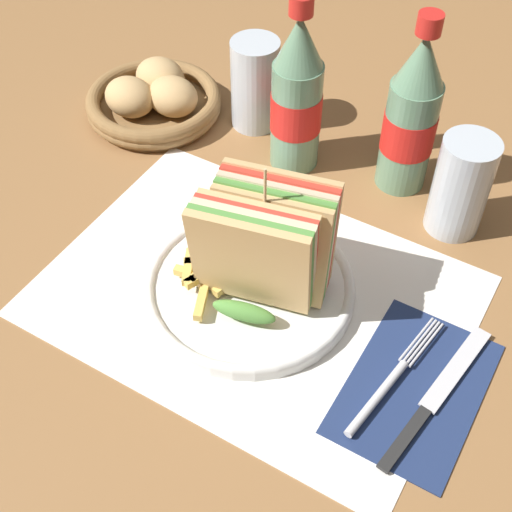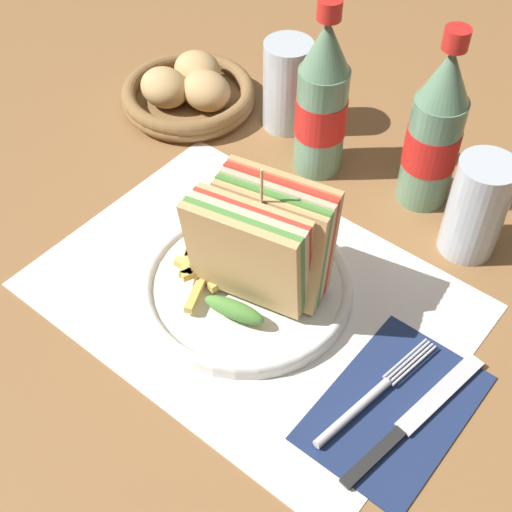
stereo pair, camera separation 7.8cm
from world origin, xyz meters
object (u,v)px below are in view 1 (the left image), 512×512
at_px(glass_far, 255,84).
at_px(bread_basket, 154,100).
at_px(glass_near, 459,192).
at_px(coke_bottle_far, 411,117).
at_px(knife, 435,397).
at_px(plate_main, 247,286).
at_px(coke_bottle_near, 297,97).
at_px(club_sandwich, 264,246).
at_px(fork, 387,386).

relative_size(glass_far, bread_basket, 0.67).
distance_m(glass_near, bread_basket, 0.44).
distance_m(coke_bottle_far, bread_basket, 0.37).
bearing_deg(knife, bread_basket, 163.31).
height_order(plate_main, glass_far, glass_far).
xyz_separation_m(coke_bottle_far, bread_basket, (-0.36, -0.04, -0.08)).
distance_m(coke_bottle_near, coke_bottle_far, 0.14).
bearing_deg(club_sandwich, knife, -8.05).
bearing_deg(knife, plate_main, -177.73).
xyz_separation_m(plate_main, glass_far, (-0.15, 0.27, 0.05)).
distance_m(plate_main, coke_bottle_far, 0.28).
relative_size(plate_main, glass_far, 1.86).
height_order(glass_near, bread_basket, glass_near).
relative_size(club_sandwich, knife, 0.83).
bearing_deg(bread_basket, coke_bottle_far, 6.99).
bearing_deg(club_sandwich, glass_far, 122.30).
bearing_deg(glass_near, club_sandwich, -123.62).
bearing_deg(club_sandwich, coke_bottle_near, 110.30).
bearing_deg(glass_near, bread_basket, -179.89).
bearing_deg(coke_bottle_far, plate_main, -105.84).
distance_m(knife, coke_bottle_near, 0.40).
xyz_separation_m(coke_bottle_near, glass_near, (0.22, -0.01, -0.05)).
bearing_deg(knife, club_sandwich, -179.62).
xyz_separation_m(fork, bread_basket, (-0.47, 0.25, 0.01)).
xyz_separation_m(coke_bottle_far, glass_near, (0.09, -0.04, -0.05)).
relative_size(knife, coke_bottle_far, 0.86).
xyz_separation_m(fork, coke_bottle_near, (-0.25, 0.26, 0.09)).
xyz_separation_m(coke_bottle_near, glass_far, (-0.09, 0.05, -0.04)).
height_order(knife, glass_near, glass_near).
bearing_deg(plate_main, coke_bottle_near, 105.63).
relative_size(glass_near, bread_basket, 0.67).
bearing_deg(coke_bottle_near, glass_near, -2.23).
height_order(club_sandwich, coke_bottle_near, coke_bottle_near).
height_order(club_sandwich, glass_near, club_sandwich).
xyz_separation_m(knife, glass_near, (-0.07, 0.24, 0.05)).
xyz_separation_m(club_sandwich, fork, (0.17, -0.04, -0.07)).
height_order(fork, coke_bottle_far, coke_bottle_far).
height_order(fork, coke_bottle_near, coke_bottle_near).
bearing_deg(coke_bottle_far, glass_far, 177.12).
xyz_separation_m(coke_bottle_far, glass_far, (-0.22, 0.01, -0.04)).
relative_size(club_sandwich, glass_near, 1.32).
distance_m(plate_main, glass_near, 0.27).
height_order(glass_near, glass_far, same).
relative_size(plate_main, coke_bottle_far, 1.00).
bearing_deg(fork, club_sandwich, 173.64).
relative_size(knife, coke_bottle_near, 0.86).
height_order(fork, glass_near, glass_near).
distance_m(plate_main, fork, 0.19).
xyz_separation_m(plate_main, knife, (0.23, -0.02, -0.00)).
bearing_deg(knife, glass_far, 150.59).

